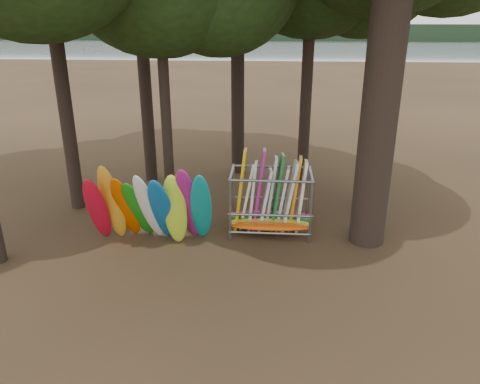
{
  "coord_description": "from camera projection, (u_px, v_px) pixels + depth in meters",
  "views": [
    {
      "loc": [
        1.82,
        -13.27,
        7.17
      ],
      "look_at": [
        0.78,
        1.5,
        1.4
      ],
      "focal_mm": 35.0,
      "sensor_mm": 36.0,
      "label": 1
    }
  ],
  "objects": [
    {
      "name": "ground",
      "position": [
        213.0,
        249.0,
        15.06
      ],
      "size": [
        120.0,
        120.0,
        0.0
      ],
      "primitive_type": "plane",
      "color": "#47331E",
      "rests_on": "ground"
    },
    {
      "name": "lake",
      "position": [
        262.0,
        61.0,
        70.83
      ],
      "size": [
        160.0,
        160.0,
        0.0
      ],
      "primitive_type": "plane",
      "color": "gray",
      "rests_on": "ground"
    },
    {
      "name": "kayak_row",
      "position": [
        151.0,
        208.0,
        14.77
      ],
      "size": [
        4.12,
        2.13,
        3.02
      ],
      "color": "#B60B22",
      "rests_on": "ground"
    },
    {
      "name": "storage_rack",
      "position": [
        270.0,
        204.0,
        15.87
      ],
      "size": [
        3.11,
        1.5,
        2.91
      ],
      "color": "slate",
      "rests_on": "ground"
    },
    {
      "name": "far_shore",
      "position": [
        268.0,
        32.0,
        116.58
      ],
      "size": [
        160.0,
        4.0,
        4.0
      ],
      "primitive_type": "cube",
      "color": "black",
      "rests_on": "ground"
    }
  ]
}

